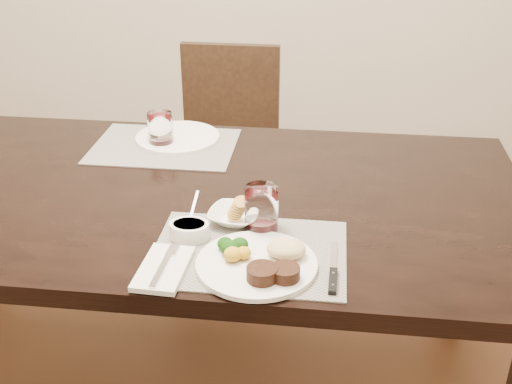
# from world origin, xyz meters

# --- Properties ---
(dining_table) EXTENTS (2.00, 1.00, 0.75)m
(dining_table) POSITION_xyz_m (0.00, 0.00, 0.67)
(dining_table) COLOR black
(dining_table) RESTS_ON ground
(chair_far) EXTENTS (0.42, 0.42, 0.90)m
(chair_far) POSITION_xyz_m (0.00, 0.93, 0.50)
(chair_far) COLOR black
(chair_far) RESTS_ON ground
(placemat_near) EXTENTS (0.46, 0.34, 0.00)m
(placemat_near) POSITION_xyz_m (0.26, -0.30, 0.75)
(placemat_near) COLOR gray
(placemat_near) RESTS_ON dining_table
(placemat_far) EXTENTS (0.46, 0.34, 0.00)m
(placemat_far) POSITION_xyz_m (-0.10, 0.30, 0.75)
(placemat_far) COLOR gray
(placemat_far) RESTS_ON dining_table
(dinner_plate) EXTENTS (0.28, 0.28, 0.05)m
(dinner_plate) POSITION_xyz_m (0.29, -0.37, 0.77)
(dinner_plate) COLOR silver
(dinner_plate) RESTS_ON placemat_near
(napkin_fork) EXTENTS (0.11, 0.19, 0.02)m
(napkin_fork) POSITION_xyz_m (0.07, -0.40, 0.76)
(napkin_fork) COLOR silver
(napkin_fork) RESTS_ON placemat_near
(steak_knife) EXTENTS (0.02, 0.22, 0.01)m
(steak_knife) POSITION_xyz_m (0.46, -0.38, 0.76)
(steak_knife) COLOR white
(steak_knife) RESTS_ON placemat_near
(cracker_bowl) EXTENTS (0.15, 0.15, 0.06)m
(cracker_bowl) POSITION_xyz_m (0.20, -0.16, 0.77)
(cracker_bowl) COLOR silver
(cracker_bowl) RESTS_ON placemat_near
(sauce_ramekin) EXTENTS (0.10, 0.15, 0.08)m
(sauce_ramekin) POSITION_xyz_m (0.10, -0.25, 0.78)
(sauce_ramekin) COLOR silver
(sauce_ramekin) RESTS_ON placemat_near
(wine_glass_near) EXTENTS (0.08, 0.08, 0.12)m
(wine_glass_near) POSITION_xyz_m (0.27, -0.19, 0.81)
(wine_glass_near) COLOR white
(wine_glass_near) RESTS_ON placemat_near
(far_plate) EXTENTS (0.28, 0.28, 0.01)m
(far_plate) POSITION_xyz_m (-0.07, 0.35, 0.76)
(far_plate) COLOR silver
(far_plate) RESTS_ON placemat_far
(wine_glass_far) EXTENTS (0.08, 0.08, 0.11)m
(wine_glass_far) POSITION_xyz_m (-0.11, 0.30, 0.80)
(wine_glass_far) COLOR white
(wine_glass_far) RESTS_ON placemat_far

